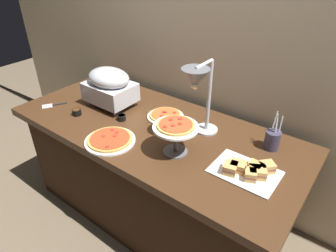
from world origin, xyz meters
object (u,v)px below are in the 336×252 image
pizza_plate_center (165,116)px  sauce_cup_far (122,117)px  pizza_plate_front (110,140)px  sandwich_platter (248,170)px  chafing_dish (110,85)px  serving_spatula (53,105)px  heat_lamp (198,85)px  utensil_holder (272,140)px  sauce_cup_near (77,112)px  pizza_plate_raised_stand (176,129)px

pizza_plate_center → sauce_cup_far: (-0.21, -0.20, 0.01)m
pizza_plate_front → sandwich_platter: bearing=16.2°
chafing_dish → serving_spatula: chafing_dish is taller
chafing_dish → heat_lamp: size_ratio=0.72×
chafing_dish → sauce_cup_far: 0.27m
sauce_cup_far → utensil_holder: 0.94m
pizza_plate_front → sauce_cup_near: (-0.41, 0.09, 0.01)m
pizza_plate_center → utensil_holder: 0.69m
heat_lamp → pizza_plate_center: bearing=160.9°
pizza_plate_center → sauce_cup_far: sauce_cup_far is taller
chafing_dish → sauce_cup_near: 0.29m
pizza_plate_front → pizza_plate_raised_stand: (0.36, 0.15, 0.13)m
pizza_plate_raised_stand → sandwich_platter: 0.42m
sauce_cup_far → sandwich_platter: bearing=0.0°
heat_lamp → sandwich_platter: bearing=-14.5°
pizza_plate_raised_stand → utensil_holder: bearing=41.1°
pizza_plate_front → serving_spatula: size_ratio=1.83×
heat_lamp → utensil_holder: 0.52m
chafing_dish → heat_lamp: bearing=-0.8°
pizza_plate_center → pizza_plate_raised_stand: size_ratio=0.98×
pizza_plate_center → utensil_holder: utensil_holder is taller
sauce_cup_far → serving_spatula: size_ratio=0.35×
chafing_dish → sauce_cup_far: (0.21, -0.11, -0.13)m
chafing_dish → serving_spatula: (-0.33, -0.26, -0.15)m
sauce_cup_far → chafing_dish: bearing=152.6°
pizza_plate_front → pizza_plate_center: 0.43m
pizza_plate_center → sauce_cup_far: size_ratio=4.33×
pizza_plate_raised_stand → sauce_cup_near: 0.79m
heat_lamp → sandwich_platter: size_ratio=1.39×
pizza_plate_front → serving_spatula: pizza_plate_front is taller
pizza_plate_center → utensil_holder: size_ratio=1.09×
pizza_plate_front → sauce_cup_near: sauce_cup_near is taller
heat_lamp → serving_spatula: heat_lamp is taller
heat_lamp → serving_spatula: (-1.04, -0.25, -0.35)m
serving_spatula → sandwich_platter: bearing=6.1°
heat_lamp → sandwich_platter: 0.51m
heat_lamp → utensil_holder: (0.39, 0.19, -0.29)m
pizza_plate_front → sauce_cup_far: (-0.12, 0.22, 0.01)m
chafing_dish → utensil_holder: 1.12m
pizza_plate_center → sandwich_platter: sandwich_platter is taller
chafing_dish → pizza_plate_raised_stand: (0.69, -0.18, -0.01)m
sandwich_platter → utensil_holder: utensil_holder is taller
sandwich_platter → serving_spatula: 1.43m
chafing_dish → pizza_plate_front: (0.33, -0.33, -0.14)m
chafing_dish → sauce_cup_near: bearing=-108.7°
pizza_plate_raised_stand → sauce_cup_far: bearing=171.9°
sauce_cup_near → sauce_cup_far: bearing=24.9°
chafing_dish → pizza_plate_raised_stand: size_ratio=1.34×
sandwich_platter → pizza_plate_center: bearing=163.5°
pizza_plate_raised_stand → utensil_holder: utensil_holder is taller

